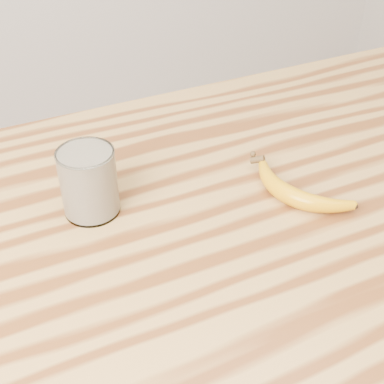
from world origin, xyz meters
name	(u,v)px	position (x,y,z in m)	size (l,w,h in m)	color
table	(268,246)	(0.00, 0.00, 0.77)	(1.20, 0.80, 0.90)	#A6793C
smoothie_glass	(89,182)	(-0.29, 0.08, 0.96)	(0.09, 0.09, 0.11)	white
banana	(291,196)	(0.00, -0.04, 0.92)	(0.09, 0.25, 0.03)	#CD8A0A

